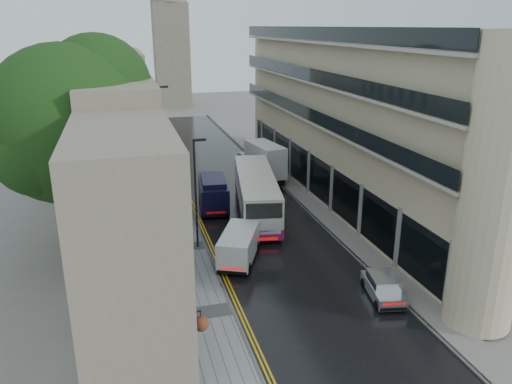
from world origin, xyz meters
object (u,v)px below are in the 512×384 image
white_lorry (260,166)px  lamp_post_near (196,195)px  tree_near (70,152)px  white_van (219,256)px  pedestrian (182,222)px  lamp_post_far (161,132)px  cream_bus (243,210)px  silver_hatchback (378,298)px  tree_far (86,124)px  navy_van (202,200)px

white_lorry → lamp_post_near: 14.55m
tree_near → white_van: bearing=-29.4°
lamp_post_near → pedestrian: bearing=105.4°
white_van → lamp_post_far: lamp_post_far is taller
cream_bus → white_van: 6.42m
pedestrian → cream_bus: bearing=159.0°
pedestrian → lamp_post_near: 3.90m
tree_near → cream_bus: 12.32m
silver_hatchback → lamp_post_far: lamp_post_far is taller
tree_far → pedestrian: size_ratio=7.35×
silver_hatchback → lamp_post_near: lamp_post_near is taller
tree_far → lamp_post_near: 15.85m
tree_near → tree_far: size_ratio=1.11×
white_lorry → lamp_post_far: lamp_post_far is taller
white_van → silver_hatchback: bearing=-17.5°
white_van → lamp_post_far: bearing=118.3°
tree_far → lamp_post_near: size_ratio=1.70×
lamp_post_near → white_lorry: bearing=57.1°
lamp_post_near → tree_near: bearing=172.7°
tree_near → white_lorry: (15.25, 11.20, -5.08)m
white_van → lamp_post_far: (-1.36, 21.15, 3.42)m
white_van → tree_near: bearing=175.2°
lamp_post_far → lamp_post_near: bearing=-105.2°
white_van → pedestrian: size_ratio=2.66×
tree_near → white_lorry: bearing=36.3°
white_van → navy_van: 9.31m
pedestrian → lamp_post_far: 15.27m
navy_van → cream_bus: bearing=-50.3°
lamp_post_near → tree_far: bearing=117.0°
tree_near → white_van: size_ratio=3.08×
pedestrian → lamp_post_far: size_ratio=0.20×
tree_near → lamp_post_far: 18.06m
lamp_post_far → pedestrian: bearing=-107.6°
white_van → pedestrian: bearing=127.8°
white_lorry → pedestrian: white_lorry is taller
cream_bus → lamp_post_far: lamp_post_far is taller
navy_van → pedestrian: navy_van is taller
silver_hatchback → lamp_post_near: 13.23m
tree_near → silver_hatchback: (15.36, -11.08, -6.27)m
tree_far → white_lorry: (14.95, -1.80, -4.37)m
tree_near → navy_van: bearing=28.2°
cream_bus → lamp_post_near: (-3.63, -2.01, 2.13)m
tree_near → tree_far: 13.02m
tree_far → lamp_post_near: tree_far is taller
cream_bus → white_lorry: bearing=77.9°
tree_far → lamp_post_near: bearing=-62.8°
silver_hatchback → lamp_post_far: (-8.51, 27.60, 3.79)m
lamp_post_near → lamp_post_far: (-0.61, 17.46, 0.67)m
tree_far → navy_van: bearing=-44.7°
navy_van → lamp_post_near: (-1.27, -5.60, 2.39)m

